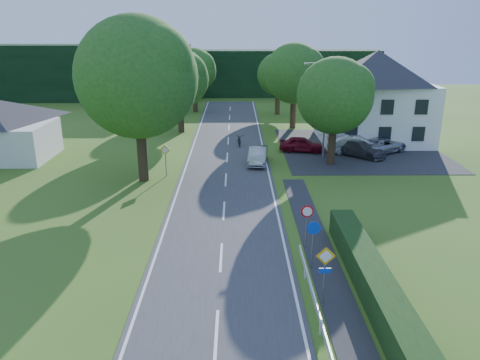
{
  "coord_description": "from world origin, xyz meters",
  "views": [
    {
      "loc": [
        0.74,
        -8.58,
        10.96
      ],
      "look_at": [
        0.99,
        17.99,
        2.02
      ],
      "focal_mm": 35.0,
      "sensor_mm": 36.0,
      "label": 1
    }
  ],
  "objects_px": {
    "motorcycle": "(239,140)",
    "parked_car_grey": "(360,148)",
    "streetlight": "(324,106)",
    "parked_car_silver_a": "(356,144)",
    "moving_car": "(258,155)",
    "parked_car_silver_b": "(383,145)",
    "parked_car_red": "(302,144)",
    "parasol": "(327,144)"
  },
  "relations": [
    {
      "from": "motorcycle",
      "to": "parked_car_grey",
      "type": "distance_m",
      "value": 11.02
    },
    {
      "from": "parked_car_red",
      "to": "parked_car_silver_b",
      "type": "bearing_deg",
      "value": -82.52
    },
    {
      "from": "parked_car_silver_b",
      "to": "parasol",
      "type": "bearing_deg",
      "value": 64.11
    },
    {
      "from": "parked_car_silver_b",
      "to": "motorcycle",
      "type": "bearing_deg",
      "value": 44.68
    },
    {
      "from": "motorcycle",
      "to": "parked_car_silver_a",
      "type": "relative_size",
      "value": 0.43
    },
    {
      "from": "motorcycle",
      "to": "parked_car_grey",
      "type": "height_order",
      "value": "parked_car_grey"
    },
    {
      "from": "streetlight",
      "to": "parasol",
      "type": "relative_size",
      "value": 3.64
    },
    {
      "from": "moving_car",
      "to": "streetlight",
      "type": "bearing_deg",
      "value": 24.7
    },
    {
      "from": "parked_car_red",
      "to": "parasol",
      "type": "relative_size",
      "value": 1.78
    },
    {
      "from": "motorcycle",
      "to": "parked_car_red",
      "type": "distance_m",
      "value": 5.99
    },
    {
      "from": "streetlight",
      "to": "parked_car_silver_a",
      "type": "distance_m",
      "value": 5.05
    },
    {
      "from": "parked_car_grey",
      "to": "parasol",
      "type": "relative_size",
      "value": 2.09
    },
    {
      "from": "parked_car_silver_b",
      "to": "parasol",
      "type": "xyz_separation_m",
      "value": [
        -5.04,
        -0.67,
        0.32
      ]
    },
    {
      "from": "parked_car_grey",
      "to": "parked_car_silver_b",
      "type": "bearing_deg",
      "value": -20.85
    },
    {
      "from": "parked_car_silver_a",
      "to": "parked_car_silver_b",
      "type": "distance_m",
      "value": 2.44
    },
    {
      "from": "streetlight",
      "to": "parked_car_silver_b",
      "type": "xyz_separation_m",
      "value": [
        5.69,
        1.5,
        -3.76
      ]
    },
    {
      "from": "motorcycle",
      "to": "parked_car_silver_b",
      "type": "distance_m",
      "value": 12.94
    },
    {
      "from": "parked_car_silver_b",
      "to": "streetlight",
      "type": "bearing_deg",
      "value": 71.21
    },
    {
      "from": "parked_car_red",
      "to": "parked_car_silver_a",
      "type": "distance_m",
      "value": 4.73
    },
    {
      "from": "streetlight",
      "to": "motorcycle",
      "type": "distance_m",
      "value": 9.0
    },
    {
      "from": "parked_car_red",
      "to": "moving_car",
      "type": "bearing_deg",
      "value": 142.45
    },
    {
      "from": "parked_car_grey",
      "to": "parked_car_silver_b",
      "type": "distance_m",
      "value": 2.61
    },
    {
      "from": "parked_car_red",
      "to": "parked_car_silver_a",
      "type": "xyz_separation_m",
      "value": [
        4.7,
        -0.55,
        0.13
      ]
    },
    {
      "from": "motorcycle",
      "to": "parked_car_silver_b",
      "type": "relative_size",
      "value": 0.43
    },
    {
      "from": "moving_car",
      "to": "parked_car_grey",
      "type": "xyz_separation_m",
      "value": [
        8.89,
        2.15,
        -0.01
      ]
    },
    {
      "from": "moving_car",
      "to": "parked_car_red",
      "type": "relative_size",
      "value": 1.05
    },
    {
      "from": "moving_car",
      "to": "motorcycle",
      "type": "height_order",
      "value": "moving_car"
    },
    {
      "from": "moving_car",
      "to": "parked_car_silver_a",
      "type": "relative_size",
      "value": 0.85
    },
    {
      "from": "parked_car_silver_a",
      "to": "parasol",
      "type": "height_order",
      "value": "parasol"
    },
    {
      "from": "moving_car",
      "to": "parked_car_red",
      "type": "xyz_separation_m",
      "value": [
        4.08,
        3.68,
        -0.01
      ]
    },
    {
      "from": "streetlight",
      "to": "parked_car_red",
      "type": "height_order",
      "value": "streetlight"
    },
    {
      "from": "parasol",
      "to": "moving_car",
      "type": "bearing_deg",
      "value": -156.83
    },
    {
      "from": "parked_car_silver_b",
      "to": "parasol",
      "type": "relative_size",
      "value": 2.18
    },
    {
      "from": "streetlight",
      "to": "parasol",
      "type": "distance_m",
      "value": 3.59
    },
    {
      "from": "parked_car_grey",
      "to": "parked_car_silver_b",
      "type": "height_order",
      "value": "parked_car_grey"
    },
    {
      "from": "moving_car",
      "to": "motorcycle",
      "type": "relative_size",
      "value": 1.99
    },
    {
      "from": "streetlight",
      "to": "parked_car_red",
      "type": "relative_size",
      "value": 2.04
    },
    {
      "from": "parked_car_silver_a",
      "to": "parked_car_red",
      "type": "bearing_deg",
      "value": 86.86
    },
    {
      "from": "motorcycle",
      "to": "streetlight",
      "type": "bearing_deg",
      "value": -34.0
    },
    {
      "from": "motorcycle",
      "to": "moving_car",
      "type": "bearing_deg",
      "value": -79.59
    },
    {
      "from": "parked_car_grey",
      "to": "moving_car",
      "type": "bearing_deg",
      "value": 146.04
    },
    {
      "from": "parked_car_grey",
      "to": "parked_car_silver_b",
      "type": "relative_size",
      "value": 0.96
    }
  ]
}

